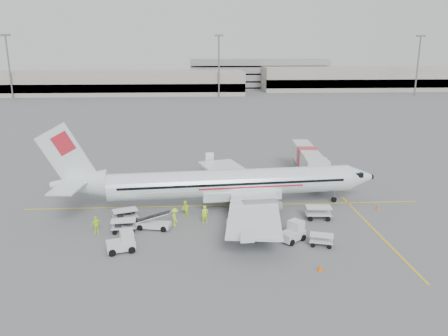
{
  "coord_description": "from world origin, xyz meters",
  "views": [
    {
      "loc": [
        -2.84,
        -45.92,
        16.76
      ],
      "look_at": [
        0.0,
        2.0,
        3.8
      ],
      "focal_mm": 35.0,
      "sensor_mm": 36.0,
      "label": 1
    }
  ],
  "objects_px": {
    "belt_loader": "(153,217)",
    "tug_fore": "(292,232)",
    "aircraft": "(232,165)",
    "tug_aft": "(121,242)",
    "jet_bridge": "(307,163)",
    "tug_mid": "(239,219)"
  },
  "relations": [
    {
      "from": "tug_fore",
      "to": "tug_aft",
      "type": "relative_size",
      "value": 0.98
    },
    {
      "from": "aircraft",
      "to": "tug_mid",
      "type": "relative_size",
      "value": 15.13
    },
    {
      "from": "jet_bridge",
      "to": "aircraft",
      "type": "bearing_deg",
      "value": -132.19
    },
    {
      "from": "aircraft",
      "to": "jet_bridge",
      "type": "bearing_deg",
      "value": 39.45
    },
    {
      "from": "tug_mid",
      "to": "tug_aft",
      "type": "bearing_deg",
      "value": -134.62
    },
    {
      "from": "jet_bridge",
      "to": "belt_loader",
      "type": "height_order",
      "value": "jet_bridge"
    },
    {
      "from": "aircraft",
      "to": "tug_mid",
      "type": "height_order",
      "value": "aircraft"
    },
    {
      "from": "aircraft",
      "to": "belt_loader",
      "type": "xyz_separation_m",
      "value": [
        -8.04,
        -5.53,
        -3.65
      ]
    },
    {
      "from": "aircraft",
      "to": "belt_loader",
      "type": "height_order",
      "value": "aircraft"
    },
    {
      "from": "tug_mid",
      "to": "tug_aft",
      "type": "relative_size",
      "value": 0.97
    },
    {
      "from": "tug_aft",
      "to": "tug_mid",
      "type": "bearing_deg",
      "value": 6.35
    },
    {
      "from": "aircraft",
      "to": "belt_loader",
      "type": "bearing_deg",
      "value": -150.33
    },
    {
      "from": "tug_aft",
      "to": "belt_loader",
      "type": "bearing_deg",
      "value": 47.72
    },
    {
      "from": "belt_loader",
      "to": "tug_fore",
      "type": "relative_size",
      "value": 1.84
    },
    {
      "from": "tug_fore",
      "to": "aircraft",
      "type": "bearing_deg",
      "value": 78.66
    },
    {
      "from": "belt_loader",
      "to": "tug_fore",
      "type": "bearing_deg",
      "value": -3.19
    },
    {
      "from": "jet_bridge",
      "to": "belt_loader",
      "type": "distance_m",
      "value": 24.87
    },
    {
      "from": "tug_mid",
      "to": "tug_aft",
      "type": "distance_m",
      "value": 11.57
    },
    {
      "from": "tug_aft",
      "to": "jet_bridge",
      "type": "bearing_deg",
      "value": 28.05
    },
    {
      "from": "belt_loader",
      "to": "tug_fore",
      "type": "distance_m",
      "value": 13.3
    },
    {
      "from": "aircraft",
      "to": "tug_fore",
      "type": "bearing_deg",
      "value": -67.36
    },
    {
      "from": "aircraft",
      "to": "jet_bridge",
      "type": "height_order",
      "value": "aircraft"
    }
  ]
}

